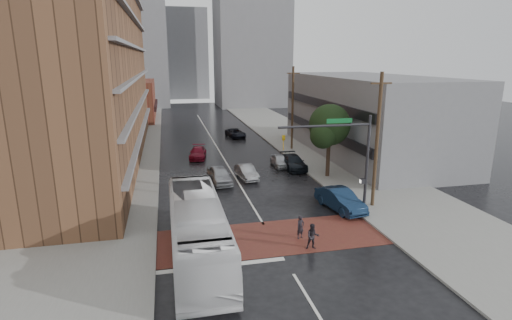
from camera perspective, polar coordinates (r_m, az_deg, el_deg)
name	(u,v)px	position (r m, az deg, el deg)	size (l,w,h in m)	color
ground	(273,241)	(25.02, 2.52, -11.49)	(160.00, 160.00, 0.00)	black
crosswalk	(271,237)	(25.45, 2.22, -10.99)	(14.00, 5.00, 0.02)	brown
sidewalk_west	(120,156)	(48.27, -18.91, 0.59)	(9.00, 90.00, 0.15)	gray
sidewalk_east	(310,146)	(51.05, 7.66, 1.96)	(9.00, 90.00, 0.15)	gray
apartment_block	(81,27)	(46.52, -23.67, 17.01)	(10.00, 44.00, 28.00)	brown
storefront_west	(132,100)	(76.31, -17.33, 8.12)	(8.00, 16.00, 7.00)	brown
building_east	(367,116)	(47.83, 15.58, 6.12)	(11.00, 26.00, 9.00)	slate
distant_tower_west	(126,35)	(100.17, -18.04, 16.57)	(18.00, 16.00, 32.00)	slate
distant_tower_east	(251,26)	(96.09, -0.69, 18.56)	(16.00, 14.00, 36.00)	slate
distant_tower_center	(185,54)	(116.88, -10.09, 14.65)	(12.00, 10.00, 24.00)	slate
street_tree	(329,128)	(37.25, 10.46, 4.57)	(4.20, 4.10, 6.90)	#332319
signal_mast	(348,152)	(27.65, 13.03, 1.08)	(6.50, 0.30, 7.20)	#2D2D33
utility_pole_near	(377,140)	(30.22, 16.91, 2.73)	(1.60, 0.26, 10.00)	#473321
utility_pole_far	(293,108)	(48.40, 5.24, 7.43)	(1.60, 0.26, 10.00)	#473321
transit_bus	(197,229)	(22.71, -8.37, -9.76)	(2.83, 12.08, 3.37)	silver
pedestrian_a	(300,227)	(25.19, 6.37, -9.51)	(0.55, 0.36, 1.50)	black
pedestrian_b	(313,237)	(23.96, 8.10, -10.77)	(0.76, 0.59, 1.57)	black
car_travel_a	(219,175)	(35.88, -5.24, -2.17)	(1.76, 4.37, 1.49)	#989A9F
car_travel_b	(247,172)	(37.07, -1.36, -1.73)	(1.36, 3.89, 1.28)	#9B9DA2
car_travel_c	(198,153)	(45.20, -8.31, 1.04)	(1.74, 4.28, 1.24)	maroon
suv_travel	(236,133)	(56.82, -2.94, 3.87)	(2.02, 4.37, 1.22)	black
car_parked_near	(340,200)	(30.20, 11.96, -5.57)	(1.65, 4.72, 1.56)	#132742
car_parked_mid	(293,162)	(40.57, 5.37, -0.31)	(1.92, 4.72, 1.37)	black
car_parked_far	(280,160)	(41.38, 3.41, -0.07)	(1.47, 3.67, 1.25)	#B0B3B9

